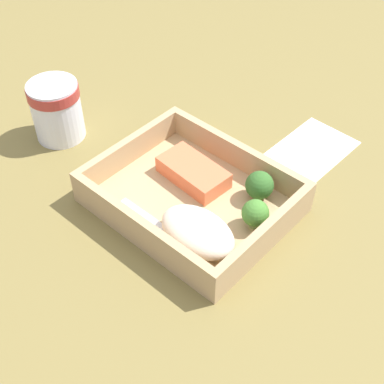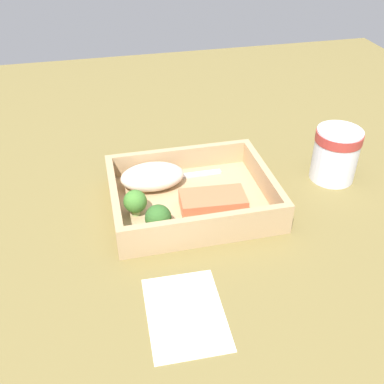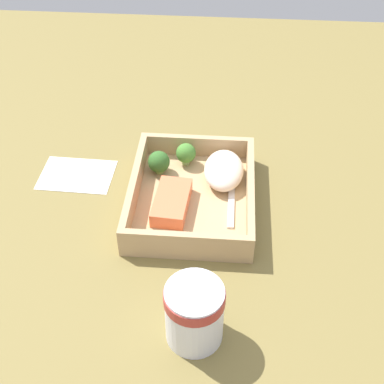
% 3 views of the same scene
% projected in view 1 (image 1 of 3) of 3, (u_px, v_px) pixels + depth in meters
% --- Properties ---
extents(ground_plane, '(1.60, 1.60, 0.02)m').
position_uv_depth(ground_plane, '(192.00, 210.00, 0.79)').
color(ground_plane, olive).
extents(takeout_tray, '(0.27, 0.22, 0.01)m').
position_uv_depth(takeout_tray, '(192.00, 202.00, 0.78)').
color(takeout_tray, tan).
rests_on(takeout_tray, ground_plane).
extents(tray_rim, '(0.27, 0.22, 0.04)m').
position_uv_depth(tray_rim, '(192.00, 189.00, 0.76)').
color(tray_rim, tan).
rests_on(tray_rim, takeout_tray).
extents(salmon_fillet, '(0.11, 0.06, 0.03)m').
position_uv_depth(salmon_fillet, '(193.00, 172.00, 0.80)').
color(salmon_fillet, '#F37046').
rests_on(salmon_fillet, takeout_tray).
extents(mashed_potatoes, '(0.11, 0.07, 0.04)m').
position_uv_depth(mashed_potatoes, '(198.00, 232.00, 0.70)').
color(mashed_potatoes, beige).
rests_on(mashed_potatoes, takeout_tray).
extents(broccoli_floret_1, '(0.04, 0.04, 0.05)m').
position_uv_depth(broccoli_floret_1, '(259.00, 186.00, 0.76)').
color(broccoli_floret_1, '#7C9E51').
rests_on(broccoli_floret_1, takeout_tray).
extents(broccoli_floret_2, '(0.04, 0.04, 0.04)m').
position_uv_depth(broccoli_floret_2, '(255.00, 214.00, 0.72)').
color(broccoli_floret_2, '#87A762').
rests_on(broccoli_floret_2, takeout_tray).
extents(fork, '(0.16, 0.02, 0.00)m').
position_uv_depth(fork, '(168.00, 232.00, 0.73)').
color(fork, silver).
rests_on(fork, takeout_tray).
extents(paper_cup, '(0.08, 0.08, 0.10)m').
position_uv_depth(paper_cup, '(56.00, 108.00, 0.86)').
color(paper_cup, white).
rests_on(paper_cup, ground_plane).
extents(receipt_slip, '(0.10, 0.14, 0.00)m').
position_uv_depth(receipt_slip, '(312.00, 149.00, 0.87)').
color(receipt_slip, white).
rests_on(receipt_slip, ground_plane).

